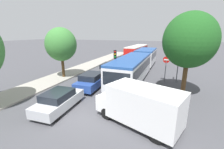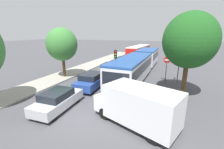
# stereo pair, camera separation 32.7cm
# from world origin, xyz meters

# --- Properties ---
(ground_plane) EXTENTS (200.00, 200.00, 0.00)m
(ground_plane) POSITION_xyz_m (0.00, 0.00, 0.00)
(ground_plane) COLOR #47474C
(kerb_strip_left) EXTENTS (3.20, 37.50, 0.14)m
(kerb_strip_left) POSITION_xyz_m (-6.81, 13.75, 0.07)
(kerb_strip_left) COLOR #9E998E
(kerb_strip_left) RESTS_ON ground
(articulated_bus) EXTENTS (2.99, 17.83, 2.64)m
(articulated_bus) POSITION_xyz_m (1.70, 12.37, 1.52)
(articulated_bus) COLOR silver
(articulated_bus) RESTS_ON ground
(city_bus_rear) EXTENTS (3.31, 11.22, 2.38)m
(city_bus_rear) POSITION_xyz_m (-1.65, 27.50, 1.38)
(city_bus_rear) COLOR red
(city_bus_rear) RESTS_ON ground
(queued_car_silver) EXTENTS (1.88, 4.06, 1.38)m
(queued_car_silver) POSITION_xyz_m (-1.50, 0.32, 0.70)
(queued_car_silver) COLOR #B7BABF
(queued_car_silver) RESTS_ON ground
(queued_car_blue) EXTENTS (2.02, 4.35, 1.48)m
(queued_car_blue) POSITION_xyz_m (-1.44, 5.00, 0.75)
(queued_car_blue) COLOR #284799
(queued_car_blue) RESTS_ON ground
(queued_car_graphite) EXTENTS (2.02, 4.36, 1.49)m
(queued_car_graphite) POSITION_xyz_m (-1.66, 10.06, 0.75)
(queued_car_graphite) COLOR #47474C
(queued_car_graphite) RESTS_ON ground
(queued_car_green) EXTENTS (2.04, 4.41, 1.50)m
(queued_car_green) POSITION_xyz_m (-1.69, 15.64, 0.76)
(queued_car_green) COLOR #236638
(queued_car_green) RESTS_ON ground
(white_van) EXTENTS (5.37, 3.54, 2.31)m
(white_van) POSITION_xyz_m (4.06, 0.58, 1.24)
(white_van) COLOR white
(white_van) RESTS_ON ground
(traffic_light) EXTENTS (0.37, 0.39, 3.40)m
(traffic_light) POSITION_xyz_m (-0.21, 8.26, 2.50)
(traffic_light) COLOR #56595E
(traffic_light) RESTS_ON ground
(no_entry_sign) EXTENTS (0.70, 0.08, 2.82)m
(no_entry_sign) POSITION_xyz_m (5.15, 9.49, 1.88)
(no_entry_sign) COLOR #56595E
(no_entry_sign) RESTS_ON ground
(direction_sign_post) EXTENTS (0.15, 1.40, 3.60)m
(direction_sign_post) POSITION_xyz_m (6.34, 9.47, 2.57)
(direction_sign_post) COLOR #56595E
(direction_sign_post) RESTS_ON ground
(tree_left_mid) EXTENTS (3.49, 3.49, 5.84)m
(tree_left_mid) POSITION_xyz_m (-6.20, 6.88, 3.85)
(tree_left_mid) COLOR #51381E
(tree_left_mid) RESTS_ON ground
(tree_right_near) EXTENTS (4.12, 4.12, 6.84)m
(tree_right_near) POSITION_xyz_m (6.75, 6.24, 4.62)
(tree_right_near) COLOR #51381E
(tree_right_near) RESTS_ON ground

